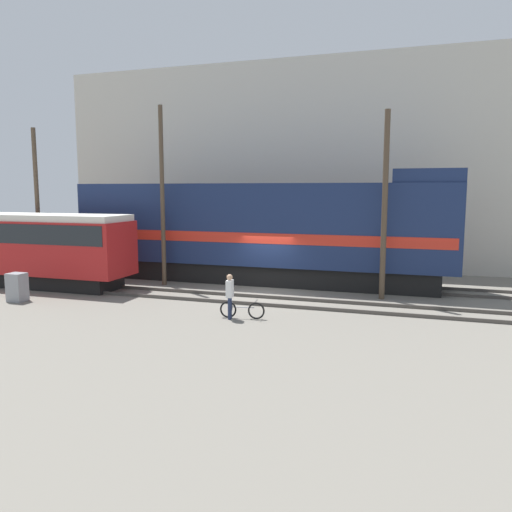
{
  "coord_description": "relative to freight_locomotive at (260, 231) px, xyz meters",
  "views": [
    {
      "loc": [
        6.63,
        -21.27,
        4.68
      ],
      "look_at": [
        0.02,
        -0.69,
        1.8
      ],
      "focal_mm": 35.0,
      "sensor_mm": 36.0,
      "label": 1
    }
  ],
  "objects": [
    {
      "name": "utility_pole_center",
      "position": [
        -4.3,
        -2.18,
        1.72
      ],
      "size": [
        0.21,
        0.21,
        8.67
      ],
      "color": "#4C3D2D",
      "rests_on": "ground"
    },
    {
      "name": "track_near",
      "position": [
        0.84,
        -4.37,
        -2.54
      ],
      "size": [
        60.0,
        1.5,
        0.14
      ],
      "color": "#47423D",
      "rests_on": "ground"
    },
    {
      "name": "bicycle",
      "position": [
        1.55,
        -7.17,
        -2.29
      ],
      "size": [
        1.67,
        0.44,
        0.69
      ],
      "color": "black",
      "rests_on": "ground"
    },
    {
      "name": "freight_locomotive",
      "position": [
        0.0,
        0.0,
        0.0
      ],
      "size": [
        19.12,
        3.04,
        5.58
      ],
      "color": "black",
      "rests_on": "ground"
    },
    {
      "name": "streetcar",
      "position": [
        -10.4,
        -4.37,
        -0.6
      ],
      "size": [
        10.45,
        2.54,
        3.52
      ],
      "color": "black",
      "rests_on": "ground"
    },
    {
      "name": "person",
      "position": [
        1.14,
        -7.37,
        -1.61
      ],
      "size": [
        0.26,
        0.38,
        1.65
      ],
      "color": "#232D4C",
      "rests_on": "ground"
    },
    {
      "name": "track_far",
      "position": [
        0.84,
        -0.0,
        -2.54
      ],
      "size": [
        60.0,
        1.5,
        0.14
      ],
      "color": "#47423D",
      "rests_on": "ground"
    },
    {
      "name": "building_backdrop",
      "position": [
        0.84,
        8.24,
        3.53
      ],
      "size": [
        31.14,
        6.0,
        12.29
      ],
      "color": "beige",
      "rests_on": "ground"
    },
    {
      "name": "utility_pole_left",
      "position": [
        -11.74,
        -2.18,
        1.33
      ],
      "size": [
        0.23,
        0.23,
        7.89
      ],
      "color": "#4C3D2D",
      "rests_on": "ground"
    },
    {
      "name": "utility_pole_right",
      "position": [
        6.18,
        -2.18,
        1.38
      ],
      "size": [
        0.24,
        0.24,
        7.97
      ],
      "color": "#4C3D2D",
      "rests_on": "ground"
    },
    {
      "name": "ground_plane",
      "position": [
        0.84,
        -2.68,
        -2.61
      ],
      "size": [
        120.0,
        120.0,
        0.0
      ],
      "primitive_type": "plane",
      "color": "slate"
    },
    {
      "name": "signal_box",
      "position": [
        -8.45,
        -7.37,
        -2.01
      ],
      "size": [
        0.7,
        0.6,
        1.2
      ],
      "color": "gray",
      "rests_on": "ground"
    }
  ]
}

